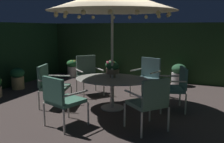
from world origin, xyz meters
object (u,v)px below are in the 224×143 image
(patio_chair_southwest, at_px, (51,83))
(potted_plant_left_far, at_px, (179,74))
(patio_umbrella, at_px, (112,0))
(centerpiece_planter, at_px, (113,68))
(patio_dining_table, at_px, (112,83))
(patio_chair_south, at_px, (88,72))
(patio_chair_north, at_px, (61,97))
(patio_chair_southeast, at_px, (148,75))
(patio_chair_east, at_px, (176,85))
(potted_plant_left_near, at_px, (72,68))
(potted_plant_back_right, at_px, (111,69))
(patio_chair_northeast, at_px, (150,100))
(potted_plant_right_near, at_px, (18,78))

(patio_chair_southwest, distance_m, potted_plant_left_far, 4.17)
(patio_umbrella, height_order, centerpiece_planter, patio_umbrella)
(patio_dining_table, height_order, patio_chair_south, patio_chair_south)
(patio_chair_north, distance_m, patio_chair_south, 2.39)
(centerpiece_planter, height_order, patio_chair_southeast, centerpiece_planter)
(patio_umbrella, xyz_separation_m, patio_chair_east, (1.36, 0.46, -1.84))
(patio_umbrella, bearing_deg, potted_plant_left_near, 135.14)
(patio_umbrella, distance_m, potted_plant_back_right, 3.89)
(patio_umbrella, distance_m, patio_chair_northeast, 2.33)
(patio_chair_east, relative_size, potted_plant_right_near, 1.52)
(centerpiece_planter, relative_size, patio_chair_south, 0.36)
(potted_plant_back_right, bearing_deg, patio_chair_north, -78.98)
(patio_chair_south, xyz_separation_m, patio_chair_southwest, (-0.27, -1.35, -0.05))
(patio_umbrella, xyz_separation_m, potted_plant_left_far, (1.09, 2.93, -2.06))
(potted_plant_left_near, bearing_deg, patio_dining_table, -44.86)
(patio_umbrella, xyz_separation_m, potted_plant_right_near, (-3.35, 0.58, -2.07))
(potted_plant_left_far, bearing_deg, potted_plant_right_near, -152.06)
(patio_chair_northeast, bearing_deg, potted_plant_right_near, 161.40)
(patio_umbrella, height_order, patio_chair_east, patio_umbrella)
(patio_dining_table, xyz_separation_m, potted_plant_right_near, (-3.35, 0.58, -0.26))
(patio_chair_east, height_order, patio_chair_southeast, patio_chair_southeast)
(patio_chair_north, xyz_separation_m, patio_chair_south, (-0.67, 2.29, 0.03))
(centerpiece_planter, distance_m, patio_chair_east, 1.47)
(patio_chair_east, bearing_deg, patio_chair_southwest, -162.23)
(patio_chair_southeast, height_order, potted_plant_back_right, patio_chair_southeast)
(patio_umbrella, bearing_deg, patio_chair_southeast, 71.00)
(patio_chair_southeast, relative_size, potted_plant_left_far, 1.48)
(patio_chair_southwest, distance_m, potted_plant_back_right, 3.47)
(centerpiece_planter, relative_size, patio_chair_southwest, 0.39)
(patio_chair_east, distance_m, patio_chair_southeast, 1.27)
(patio_chair_east, xyz_separation_m, potted_plant_left_near, (-4.14, 2.31, -0.22))
(patio_chair_north, relative_size, patio_chair_northeast, 0.99)
(patio_chair_north, bearing_deg, patio_chair_southwest, 134.65)
(patio_chair_northeast, relative_size, potted_plant_left_far, 1.41)
(centerpiece_planter, distance_m, patio_chair_south, 1.39)
(patio_chair_north, bearing_deg, potted_plant_right_near, 146.13)
(centerpiece_planter, xyz_separation_m, patio_chair_east, (1.39, 0.35, -0.35))
(patio_chair_northeast, distance_m, patio_chair_southeast, 2.37)
(patio_dining_table, distance_m, patio_chair_southwest, 1.44)
(potted_plant_left_far, bearing_deg, potted_plant_back_right, 177.41)
(patio_dining_table, bearing_deg, potted_plant_left_far, 69.62)
(patio_dining_table, distance_m, potted_plant_right_near, 3.41)
(patio_dining_table, height_order, patio_chair_northeast, patio_chair_northeast)
(centerpiece_planter, bearing_deg, patio_chair_north, -105.55)
(patio_chair_northeast, xyz_separation_m, patio_chair_southwest, (-2.49, 0.50, -0.02))
(patio_chair_north, relative_size, potted_plant_left_far, 1.40)
(patio_chair_southwest, bearing_deg, patio_umbrella, 16.86)
(patio_chair_east, bearing_deg, potted_plant_left_near, 150.84)
(patio_chair_southwest, bearing_deg, potted_plant_left_far, 53.61)
(potted_plant_left_far, xyz_separation_m, potted_plant_right_near, (-4.44, -2.35, -0.01))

